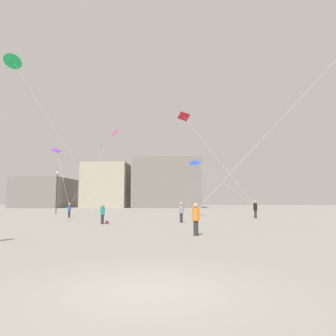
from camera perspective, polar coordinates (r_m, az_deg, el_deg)
name	(u,v)px	position (r m, az deg, el deg)	size (l,w,h in m)	color
ground_plane	(148,290)	(6.79, -3.67, -21.28)	(300.00, 300.00, 0.00)	gray
person_in_teal	(102,213)	(25.59, -11.84, -7.99)	(0.35, 0.35, 1.60)	#2D2D33
person_in_blue	(69,210)	(36.52, -17.53, -7.23)	(0.35, 0.35, 1.60)	#2D2D33
person_in_orange	(196,218)	(16.71, 5.08, -8.99)	(0.37, 0.37, 1.70)	#2D2D33
person_in_black	(255,209)	(34.82, 15.60, -7.13)	(0.40, 0.40, 1.86)	#2D2D33
person_in_grey	(181,211)	(26.79, 2.42, -7.87)	(0.38, 0.38, 1.73)	#2D2D33
kite_cobalt_diamond	(195,163)	(37.45, 4.90, 1.00)	(6.97, 4.12, 5.53)	blue
kite_violet_delta	(57,152)	(42.30, -19.58, 2.82)	(4.07, 5.18, 7.20)	purple
kite_magenta_delta	(114,134)	(45.04, -9.78, 6.17)	(3.83, 9.51, 10.63)	#D12899
kite_crimson_delta	(185,118)	(43.69, 3.08, 9.14)	(8.18, 9.46, 12.63)	red
kite_emerald_diamond	(13,62)	(27.36, -26.31, 16.94)	(7.09, 3.34, 11.41)	green
building_left_hall	(45,193)	(98.43, -21.41, -4.24)	(14.22, 17.58, 8.49)	gray
building_centre_hall	(106,186)	(92.35, -11.16, -3.14)	(12.93, 10.95, 12.71)	#B2A893
building_right_hall	(169,183)	(91.07, 0.11, -2.76)	(19.90, 13.50, 14.17)	gray
lamppost_east	(57,186)	(47.09, -19.56, -3.14)	(0.36, 0.36, 6.00)	#2D2D30
handbag_beside_flyer	(107,222)	(25.66, -11.05, -9.69)	(0.32, 0.14, 0.24)	maroon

